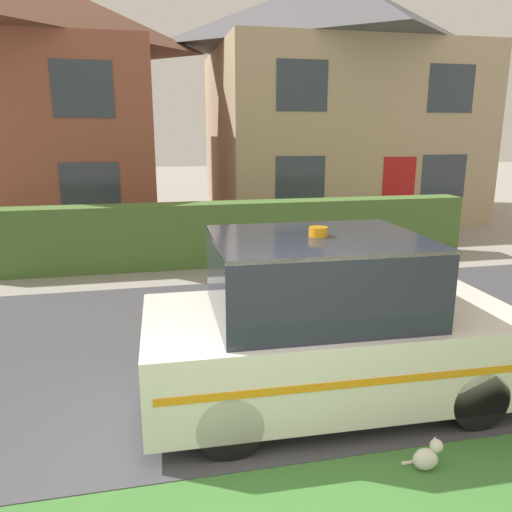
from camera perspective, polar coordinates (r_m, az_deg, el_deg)
name	(u,v)px	position (r m, az deg, el deg)	size (l,w,h in m)	color
road_strip	(209,343)	(6.87, -5.38, -9.82)	(28.00, 5.39, 0.01)	#424247
garden_hedge	(235,233)	(10.72, -2.38, 2.63)	(10.37, 0.63, 1.34)	#4C7233
police_car	(326,325)	(5.27, 8.03, -7.76)	(3.88, 1.91, 1.85)	black
cat	(427,457)	(4.75, 19.00, -20.87)	(0.31, 0.17, 0.28)	silver
house_left	(25,100)	(16.49, -24.85, 15.90)	(7.45, 6.93, 7.23)	#93513D
house_right	(335,97)	(17.64, 9.07, 17.47)	(8.33, 6.86, 7.66)	tan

